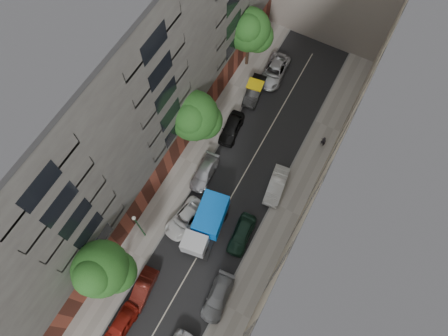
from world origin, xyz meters
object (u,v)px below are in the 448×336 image
Objects in this scene: car_left_2 at (185,219)px; tree_far at (249,32)px; tree_near at (101,271)px; lamp_post at (138,225)px; car_left_5 at (254,91)px; car_left_4 at (231,128)px; car_right_1 at (218,297)px; car_left_1 at (143,289)px; car_left_0 at (120,326)px; car_right_3 at (276,186)px; car_left_6 at (274,71)px; tree_mid at (194,118)px; tarp_truck at (206,224)px; car_right_2 at (242,234)px; pedestrian at (323,141)px; car_left_3 at (204,173)px.

tree_far is (-3.50, 20.26, 4.83)m from car_left_2.
lamp_post is at bearing 94.60° from tree_near.
car_left_4 is at bearing -97.79° from car_left_5.
lamp_post is at bearing 163.25° from car_right_1.
car_left_5 is at bearing 101.98° from car_left_2.
car_left_1 is at bearing -163.55° from car_right_1.
car_left_0 is at bearing -94.42° from car_left_4.
car_right_3 is (0.00, 12.40, 0.07)m from car_right_1.
tree_mid reaches higher than car_left_6.
tree_mid is (-2.70, -8.52, 4.19)m from car_left_5.
tree_far is at bearing 100.19° from car_left_4.
car_left_4 is 14.83m from lamp_post.
tree_near is at bearing -127.71° from tarp_truck.
car_right_1 is at bearing -53.29° from tree_mid.
tree_far reaches higher than car_right_2.
car_left_4 reaches higher than car_right_3.
car_left_2 is 9.97m from tree_mid.
car_left_1 is 16.81m from tree_mid.
tree_mid is at bearing -110.15° from car_left_6.
car_left_2 is 11.25m from car_left_4.
tree_far is at bearing 90.00° from tree_mid.
pedestrian is (6.38, 14.03, -0.64)m from tarp_truck.
tree_near is at bearing -85.40° from lamp_post.
car_left_4 is 17.73m from car_right_1.
tree_far is at bearing 91.92° from lamp_post.
tree_near reaches higher than car_left_0.
tree_far is at bearing 110.53° from car_right_2.
tarp_truck is at bearing 35.33° from lamp_post.
car_left_1 is at bearing -94.02° from car_left_6.
car_right_2 is 9.86m from lamp_post.
tree_near is (-1.52, -13.37, 5.54)m from car_left_3.
tarp_truck is 1.52× the size of car_left_0.
car_left_2 is 1.09× the size of car_left_4.
tree_far reaches higher than lamp_post.
car_left_2 is at bearing -95.07° from car_left_5.
car_left_3 is at bearing 53.44° from pedestrian.
car_left_6 is (0.00, 20.42, 0.08)m from car_left_2.
car_left_0 is at bearing -96.16° from car_left_5.
car_right_3 is 7.30m from pedestrian.
tarp_truck is 10.40m from tree_mid.
tarp_truck is 11.34m from car_left_4.
car_left_6 is at bearing 99.26° from car_left_2.
tree_far is 1.43× the size of lamp_post.
tarp_truck is at bearing -80.81° from car_left_4.
car_left_0 is 22.41m from car_left_4.
car_left_6 is 5.90m from tree_far.
car_right_2 is (6.40, -4.00, 0.09)m from car_left_3.
tarp_truck is 21.12m from tree_far.
pedestrian is (9.43, -2.46, 0.17)m from car_left_5.
car_left_6 reaches higher than car_left_3.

